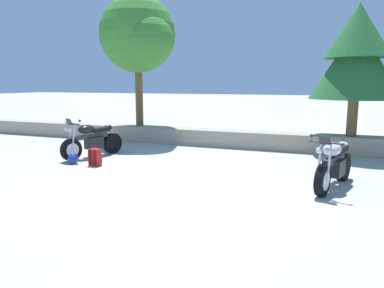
{
  "coord_description": "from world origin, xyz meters",
  "views": [
    {
      "loc": [
        3.02,
        -7.03,
        2.14
      ],
      "look_at": [
        -0.12,
        1.2,
        0.65
      ],
      "focal_mm": 33.83,
      "sensor_mm": 36.0,
      "label": 1
    }
  ],
  "objects_px": {
    "motorcycle_silver_centre": "(334,165)",
    "rider_helmet": "(73,159)",
    "motorcycle_black_near_left": "(92,140)",
    "pine_tree_mid_left": "(357,54)",
    "rider_backpack": "(95,156)",
    "leafy_tree_far_left": "(140,36)"
  },
  "relations": [
    {
      "from": "motorcycle_silver_centre",
      "to": "rider_helmet",
      "type": "xyz_separation_m",
      "value": [
        -6.5,
        -0.08,
        -0.35
      ]
    },
    {
      "from": "motorcycle_black_near_left",
      "to": "pine_tree_mid_left",
      "type": "relative_size",
      "value": 0.52
    },
    {
      "from": "rider_helmet",
      "to": "motorcycle_silver_centre",
      "type": "bearing_deg",
      "value": 0.68
    },
    {
      "from": "rider_backpack",
      "to": "rider_helmet",
      "type": "distance_m",
      "value": 0.69
    },
    {
      "from": "rider_helmet",
      "to": "leafy_tree_far_left",
      "type": "relative_size",
      "value": 0.06
    },
    {
      "from": "rider_helmet",
      "to": "pine_tree_mid_left",
      "type": "xyz_separation_m",
      "value": [
        7.0,
        4.12,
        2.84
      ]
    },
    {
      "from": "leafy_tree_far_left",
      "to": "motorcycle_silver_centre",
      "type": "bearing_deg",
      "value": -31.86
    },
    {
      "from": "rider_helmet",
      "to": "pine_tree_mid_left",
      "type": "distance_m",
      "value": 8.61
    },
    {
      "from": "rider_backpack",
      "to": "rider_helmet",
      "type": "height_order",
      "value": "rider_backpack"
    },
    {
      "from": "rider_backpack",
      "to": "rider_helmet",
      "type": "xyz_separation_m",
      "value": [
        -0.69,
        -0.04,
        -0.11
      ]
    },
    {
      "from": "motorcycle_silver_centre",
      "to": "leafy_tree_far_left",
      "type": "bearing_deg",
      "value": 148.14
    },
    {
      "from": "motorcycle_black_near_left",
      "to": "motorcycle_silver_centre",
      "type": "bearing_deg",
      "value": -7.66
    },
    {
      "from": "rider_helmet",
      "to": "pine_tree_mid_left",
      "type": "bearing_deg",
      "value": 30.51
    },
    {
      "from": "motorcycle_black_near_left",
      "to": "rider_helmet",
      "type": "height_order",
      "value": "motorcycle_black_near_left"
    },
    {
      "from": "leafy_tree_far_left",
      "to": "rider_backpack",
      "type": "bearing_deg",
      "value": -77.75
    },
    {
      "from": "leafy_tree_far_left",
      "to": "rider_helmet",
      "type": "bearing_deg",
      "value": -86.88
    },
    {
      "from": "motorcycle_black_near_left",
      "to": "rider_backpack",
      "type": "bearing_deg",
      "value": -50.45
    },
    {
      "from": "pine_tree_mid_left",
      "to": "rider_backpack",
      "type": "bearing_deg",
      "value": -147.07
    },
    {
      "from": "rider_helmet",
      "to": "leafy_tree_far_left",
      "type": "xyz_separation_m",
      "value": [
        -0.23,
        4.26,
        3.68
      ]
    },
    {
      "from": "motorcycle_black_near_left",
      "to": "rider_helmet",
      "type": "bearing_deg",
      "value": -85.27
    },
    {
      "from": "motorcycle_silver_centre",
      "to": "rider_backpack",
      "type": "height_order",
      "value": "motorcycle_silver_centre"
    },
    {
      "from": "rider_backpack",
      "to": "leafy_tree_far_left",
      "type": "xyz_separation_m",
      "value": [
        -0.92,
        4.22,
        3.58
      ]
    }
  ]
}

